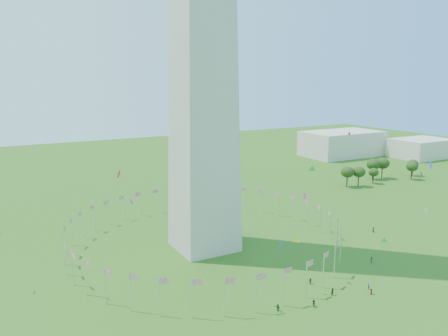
# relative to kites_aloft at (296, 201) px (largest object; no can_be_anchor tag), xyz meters

# --- Properties ---
(ground) EXTENTS (600.00, 600.00, 0.00)m
(ground) POSITION_rel_kites_aloft_xyz_m (-13.62, -23.70, -19.21)
(ground) COLOR #265413
(ground) RESTS_ON ground
(flag_ring) EXTENTS (80.24, 80.24, 9.00)m
(flag_ring) POSITION_rel_kites_aloft_xyz_m (-13.62, 26.30, -14.71)
(flag_ring) COLOR silver
(flag_ring) RESTS_ON ground
(gov_building_east_a) EXTENTS (50.00, 30.00, 16.00)m
(gov_building_east_a) POSITION_rel_kites_aloft_xyz_m (136.38, 126.30, -11.21)
(gov_building_east_a) COLOR beige
(gov_building_east_a) RESTS_ON ground
(gov_building_east_b) EXTENTS (35.00, 25.00, 12.00)m
(gov_building_east_b) POSITION_rel_kites_aloft_xyz_m (176.38, 96.30, -13.21)
(gov_building_east_b) COLOR beige
(gov_building_east_b) RESTS_ON ground
(crowd) EXTENTS (94.14, 66.99, 1.90)m
(crowd) POSITION_rel_kites_aloft_xyz_m (-4.34, -22.54, -18.35)
(crowd) COLOR #1F2B49
(crowd) RESTS_ON ground
(kites_aloft) EXTENTS (110.09, 78.88, 35.24)m
(kites_aloft) POSITION_rel_kites_aloft_xyz_m (0.00, 0.00, 0.00)
(kites_aloft) COLOR yellow
(kites_aloft) RESTS_ON ground
(tree_line_east) EXTENTS (53.01, 15.67, 10.51)m
(tree_line_east) POSITION_rel_kites_aloft_xyz_m (100.02, 62.11, -14.41)
(tree_line_east) COLOR #2C4C19
(tree_line_east) RESTS_ON ground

